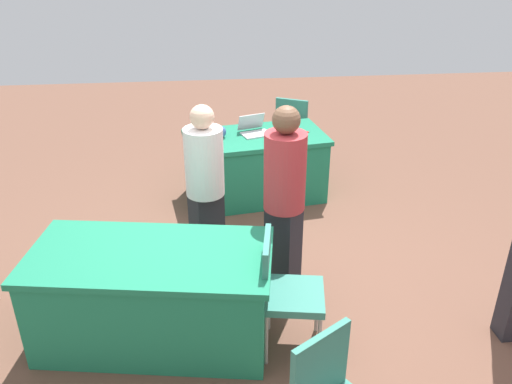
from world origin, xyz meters
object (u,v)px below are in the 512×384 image
at_px(chair_tucked_right, 294,127).
at_px(laptop_silver, 255,130).
at_px(table_foreground, 256,166).
at_px(person_organiser, 284,194).
at_px(table_mid_left, 154,296).
at_px(person_presenter, 205,182).
at_px(chair_aisle, 284,287).
at_px(scissors_red, 302,133).
at_px(yarn_ball, 220,132).

height_order(chair_tucked_right, laptop_silver, laptop_silver).
height_order(table_foreground, person_organiser, person_organiser).
distance_m(table_mid_left, chair_tucked_right, 3.60).
bearing_deg(table_mid_left, chair_tucked_right, -116.81).
bearing_deg(person_presenter, table_foreground, 34.24).
height_order(table_foreground, chair_tucked_right, chair_tucked_right).
height_order(person_presenter, person_organiser, person_organiser).
height_order(table_mid_left, person_presenter, person_presenter).
height_order(table_mid_left, laptop_silver, laptop_silver).
bearing_deg(laptop_silver, person_presenter, 49.50).
xyz_separation_m(chair_aisle, scissors_red, (-0.60, -2.55, 0.22)).
bearing_deg(chair_tucked_right, yarn_ball, -110.81).
bearing_deg(scissors_red, laptop_silver, -36.97).
distance_m(table_mid_left, chair_aisle, 1.00).
xyz_separation_m(table_foreground, table_mid_left, (1.02, 2.33, 0.00)).
bearing_deg(person_organiser, chair_aisle, -50.71).
bearing_deg(table_mid_left, yarn_ball, -105.11).
xyz_separation_m(table_foreground, chair_tucked_right, (-0.60, -0.88, 0.15)).
relative_size(table_mid_left, person_organiser, 1.13).
distance_m(person_presenter, scissors_red, 1.80).
bearing_deg(table_mid_left, person_organiser, -154.94).
relative_size(table_foreground, laptop_silver, 4.29).
relative_size(chair_tucked_right, person_presenter, 0.59).
bearing_deg(yarn_ball, person_organiser, 103.83).
bearing_deg(person_organiser, person_presenter, -166.23).
distance_m(chair_aisle, scissors_red, 2.63).
bearing_deg(person_organiser, scissors_red, 122.35).
relative_size(chair_tucked_right, laptop_silver, 2.39).
distance_m(chair_tucked_right, chair_aisle, 3.49).
bearing_deg(table_foreground, person_presenter, 67.05).
distance_m(chair_tucked_right, laptop_silver, 1.05).
distance_m(chair_aisle, laptop_silver, 2.63).
distance_m(table_mid_left, laptop_silver, 2.63).
bearing_deg(scissors_red, chair_aisle, 46.69).
xyz_separation_m(chair_tucked_right, person_organiser, (0.55, 2.71, 0.41)).
xyz_separation_m(table_foreground, scissors_red, (-0.54, 0.00, 0.39)).
bearing_deg(laptop_silver, chair_tucked_right, -144.97).
xyz_separation_m(chair_aisle, laptop_silver, (-0.05, -2.61, 0.25)).
xyz_separation_m(table_mid_left, person_organiser, (-1.07, -0.50, 0.56)).
relative_size(laptop_silver, yarn_ball, 2.96).
bearing_deg(table_foreground, chair_aisle, 88.68).
bearing_deg(person_organiser, table_mid_left, -107.49).
distance_m(yarn_ball, scissors_red, 0.94).
height_order(table_foreground, chair_aisle, chair_aisle).
bearing_deg(person_presenter, chair_aisle, -97.83).
relative_size(table_foreground, person_organiser, 1.00).
bearing_deg(yarn_ball, laptop_silver, -167.96).
height_order(person_presenter, laptop_silver, person_presenter).
bearing_deg(chair_aisle, laptop_silver, -171.24).
xyz_separation_m(table_foreground, person_presenter, (0.59, 1.40, 0.49)).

